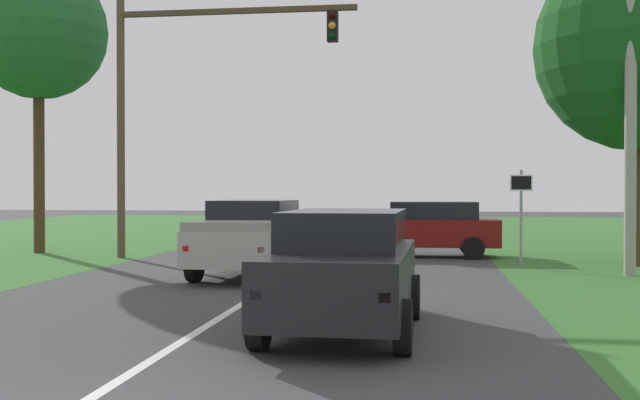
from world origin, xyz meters
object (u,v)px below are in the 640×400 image
at_px(pickup_truck_lead, 255,237).
at_px(traffic_light, 179,84).
at_px(crossing_suv_far, 428,228).
at_px(utility_pole_right, 631,81).
at_px(extra_tree_2, 38,32).
at_px(red_suv_near, 345,268).
at_px(keep_moving_sign, 521,205).

bearing_deg(pickup_truck_lead, traffic_light, 128.25).
distance_m(crossing_suv_far, utility_pole_right, 7.82).
bearing_deg(extra_tree_2, red_suv_near, -47.88).
distance_m(red_suv_near, keep_moving_sign, 10.72).
bearing_deg(pickup_truck_lead, utility_pole_right, 6.83).
bearing_deg(utility_pole_right, keep_moving_sign, 142.91).
bearing_deg(crossing_suv_far, keep_moving_sign, -51.07).
height_order(crossing_suv_far, extra_tree_2, extra_tree_2).
xyz_separation_m(crossing_suv_far, utility_pole_right, (4.82, -4.84, 3.81)).
bearing_deg(keep_moving_sign, crossing_suv_far, 128.93).
bearing_deg(traffic_light, crossing_suv_far, 12.72).
relative_size(red_suv_near, keep_moving_sign, 1.71).
distance_m(pickup_truck_lead, utility_pole_right, 9.86).
height_order(keep_moving_sign, extra_tree_2, extra_tree_2).
relative_size(pickup_truck_lead, extra_tree_2, 0.59).
bearing_deg(traffic_light, keep_moving_sign, -7.67).
relative_size(crossing_suv_far, utility_pole_right, 0.47).
bearing_deg(crossing_suv_far, red_suv_near, -95.58).
relative_size(keep_moving_sign, extra_tree_2, 0.27).
bearing_deg(keep_moving_sign, traffic_light, 172.33).
height_order(pickup_truck_lead, traffic_light, traffic_light).
bearing_deg(pickup_truck_lead, extra_tree_2, 146.81).
distance_m(pickup_truck_lead, keep_moving_sign, 7.31).
height_order(pickup_truck_lead, utility_pole_right, utility_pole_right).
xyz_separation_m(traffic_light, utility_pole_right, (12.37, -3.13, -0.59)).
height_order(traffic_light, utility_pole_right, utility_pole_right).
xyz_separation_m(red_suv_near, crossing_suv_far, (1.28, 13.07, -0.04)).
bearing_deg(keep_moving_sign, pickup_truck_lead, -156.77).
bearing_deg(red_suv_near, keep_moving_sign, 69.53).
height_order(traffic_light, keep_moving_sign, traffic_light).
distance_m(pickup_truck_lead, traffic_light, 6.91).
relative_size(keep_moving_sign, crossing_suv_far, 0.59).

